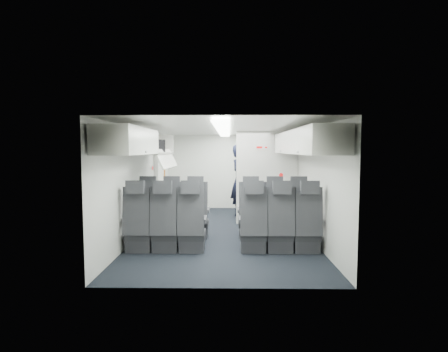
{
  "coord_description": "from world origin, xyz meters",
  "views": [
    {
      "loc": [
        0.11,
        -7.25,
        1.74
      ],
      "look_at": [
        0.0,
        0.4,
        1.15
      ],
      "focal_mm": 28.0,
      "sensor_mm": 36.0,
      "label": 1
    }
  ],
  "objects_px": {
    "flight_attendant": "(240,181)",
    "galley_unit": "(258,177)",
    "seat_row_front": "(223,218)",
    "boarding_door": "(160,180)",
    "carry_on_bag": "(152,146)",
    "seat_row_mid": "(222,228)"
  },
  "relations": [
    {
      "from": "carry_on_bag",
      "to": "flight_attendant",
      "type": "bearing_deg",
      "value": 65.85
    },
    {
      "from": "seat_row_front",
      "to": "flight_attendant",
      "type": "distance_m",
      "value": 2.19
    },
    {
      "from": "seat_row_front",
      "to": "galley_unit",
      "type": "distance_m",
      "value": 3.43
    },
    {
      "from": "seat_row_mid",
      "to": "flight_attendant",
      "type": "height_order",
      "value": "flight_attendant"
    },
    {
      "from": "boarding_door",
      "to": "carry_on_bag",
      "type": "distance_m",
      "value": 2.05
    },
    {
      "from": "galley_unit",
      "to": "boarding_door",
      "type": "xyz_separation_m",
      "value": [
        -2.59,
        -1.17,
        0.0
      ]
    },
    {
      "from": "seat_row_front",
      "to": "boarding_door",
      "type": "xyz_separation_m",
      "value": [
        -1.64,
        2.09,
        0.55
      ]
    },
    {
      "from": "seat_row_mid",
      "to": "boarding_door",
      "type": "distance_m",
      "value": 3.45
    },
    {
      "from": "boarding_door",
      "to": "flight_attendant",
      "type": "distance_m",
      "value": 2.02
    },
    {
      "from": "boarding_door",
      "to": "carry_on_bag",
      "type": "height_order",
      "value": "carry_on_bag"
    },
    {
      "from": "boarding_door",
      "to": "carry_on_bag",
      "type": "bearing_deg",
      "value": -83.18
    },
    {
      "from": "seat_row_front",
      "to": "carry_on_bag",
      "type": "relative_size",
      "value": 7.9
    },
    {
      "from": "boarding_door",
      "to": "carry_on_bag",
      "type": "relative_size",
      "value": 4.41
    },
    {
      "from": "flight_attendant",
      "to": "galley_unit",
      "type": "bearing_deg",
      "value": -43.92
    },
    {
      "from": "seat_row_mid",
      "to": "flight_attendant",
      "type": "bearing_deg",
      "value": 82.66
    },
    {
      "from": "seat_row_mid",
      "to": "carry_on_bag",
      "type": "height_order",
      "value": "carry_on_bag"
    },
    {
      "from": "galley_unit",
      "to": "boarding_door",
      "type": "distance_m",
      "value": 2.84
    },
    {
      "from": "seat_row_front",
      "to": "flight_attendant",
      "type": "xyz_separation_m",
      "value": [
        0.39,
        2.09,
        0.53
      ]
    },
    {
      "from": "boarding_door",
      "to": "flight_attendant",
      "type": "bearing_deg",
      "value": 0.18
    },
    {
      "from": "boarding_door",
      "to": "flight_attendant",
      "type": "relative_size",
      "value": 1.0
    },
    {
      "from": "seat_row_mid",
      "to": "boarding_door",
      "type": "xyz_separation_m",
      "value": [
        -1.64,
        2.99,
        0.55
      ]
    },
    {
      "from": "galley_unit",
      "to": "seat_row_mid",
      "type": "bearing_deg",
      "value": -102.88
    }
  ]
}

